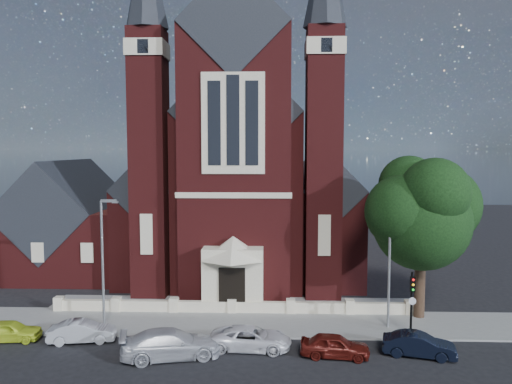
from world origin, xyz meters
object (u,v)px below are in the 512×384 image
at_px(church, 245,180).
at_px(car_silver_b, 171,344).
at_px(street_tree, 425,215).
at_px(car_white_suv, 251,338).
at_px(car_lime_van, 9,331).
at_px(car_silver_a, 82,331).
at_px(parish_hall, 68,228).
at_px(car_navy, 419,345).
at_px(street_lamp_right, 391,256).
at_px(traffic_signal, 412,296).
at_px(car_dark_red, 335,346).
at_px(street_lamp_left, 104,254).

height_order(church, car_silver_b, church).
relative_size(street_tree, car_white_suv, 2.34).
height_order(car_lime_van, car_silver_a, car_silver_a).
bearing_deg(car_white_suv, parish_hall, 48.57).
xyz_separation_m(parish_hall, car_navy, (26.72, -18.18, -3.38)).
relative_size(street_tree, street_lamp_right, 1.32).
bearing_deg(traffic_signal, church, 118.20).
xyz_separation_m(car_lime_van, car_silver_a, (4.34, 0.01, 0.01)).
relative_size(church, car_dark_red, 9.36).
relative_size(street_lamp_left, car_dark_red, 2.17).
bearing_deg(car_lime_van, car_dark_red, -101.50).
height_order(car_silver_b, car_navy, car_silver_b).
relative_size(car_dark_red, car_navy, 0.97).
bearing_deg(car_silver_a, car_white_suv, -104.01).
height_order(church, street_lamp_left, church).
bearing_deg(parish_hall, car_dark_red, -39.78).
height_order(parish_hall, car_navy, parish_hall).
relative_size(street_lamp_left, street_lamp_right, 1.00).
distance_m(car_silver_a, car_white_suv, 9.91).
distance_m(parish_hall, car_dark_red, 29.01).
relative_size(church, car_silver_a, 9.16).
bearing_deg(street_lamp_left, parish_hall, 120.02).
distance_m(church, car_dark_red, 25.32).
bearing_deg(car_navy, car_silver_a, 99.66).
xyz_separation_m(parish_hall, street_tree, (28.60, -12.29, 2.95)).
relative_size(car_silver_b, car_dark_red, 1.43).
bearing_deg(street_lamp_right, traffic_signal, -59.99).
distance_m(parish_hall, street_lamp_left, 16.18).
distance_m(parish_hall, street_lamp_right, 29.62).
height_order(street_lamp_left, car_navy, street_lamp_left).
bearing_deg(car_silver_a, car_silver_b, -119.58).
height_order(street_tree, car_silver_b, street_tree).
bearing_deg(street_lamp_left, street_lamp_right, 0.00).
xyz_separation_m(parish_hall, traffic_signal, (27.00, -15.57, -1.43)).
bearing_deg(car_dark_red, car_silver_b, 99.07).
xyz_separation_m(street_lamp_right, car_lime_van, (-22.75, -2.81, -3.98)).
relative_size(car_lime_van, car_navy, 0.94).
distance_m(parish_hall, car_navy, 32.49).
distance_m(street_tree, traffic_signal, 5.70).
bearing_deg(street_lamp_left, car_silver_a, -98.42).
xyz_separation_m(car_lime_van, car_silver_b, (9.95, -2.02, 0.16)).
distance_m(parish_hall, traffic_signal, 31.20).
bearing_deg(church, street_tree, -53.83).
bearing_deg(car_navy, street_tree, -3.94).
xyz_separation_m(parish_hall, car_dark_red, (22.14, -18.43, -3.38)).
bearing_deg(car_dark_red, street_tree, -39.96).
xyz_separation_m(church, car_lime_van, (-12.66, -21.75, -7.57)).
height_order(street_lamp_left, car_silver_b, street_lamp_left).
bearing_deg(church, car_navy, -65.13).
bearing_deg(car_white_suv, car_lime_van, 90.61).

